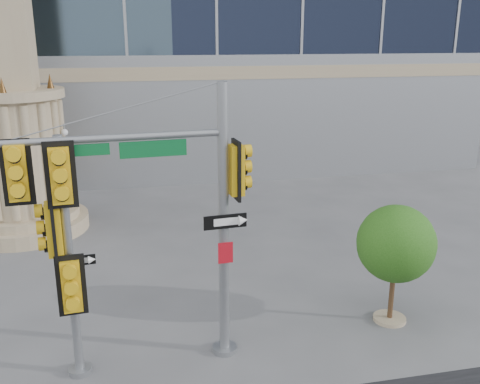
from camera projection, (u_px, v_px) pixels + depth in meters
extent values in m
plane|color=#545456|center=(238.00, 343.00, 12.37)|extent=(120.00, 120.00, 0.00)
cylinder|color=tan|center=(27.00, 223.00, 19.53)|extent=(4.40, 4.40, 0.50)
cylinder|color=tan|center=(25.00, 213.00, 19.41)|extent=(3.80, 3.80, 0.30)
cylinder|color=tan|center=(19.00, 155.00, 18.81)|extent=(3.00, 3.00, 4.00)
cylinder|color=tan|center=(11.00, 93.00, 18.20)|extent=(3.50, 3.50, 0.30)
cone|color=#472D14|center=(50.00, 81.00, 18.35)|extent=(0.24, 0.24, 0.50)
cylinder|color=slate|center=(225.00, 348.00, 12.07)|extent=(0.56, 0.56, 0.12)
cylinder|color=slate|center=(224.00, 226.00, 11.24)|extent=(0.22, 0.22, 5.99)
cylinder|color=slate|center=(116.00, 138.00, 10.11)|extent=(4.19, 0.45, 0.14)
cube|color=#0B5C29|center=(153.00, 149.00, 10.35)|extent=(1.30, 0.14, 0.32)
cube|color=gold|center=(17.00, 172.00, 9.77)|extent=(0.57, 0.32, 1.25)
cube|color=gold|center=(236.00, 170.00, 10.98)|extent=(0.32, 0.57, 1.25)
cube|color=black|center=(225.00, 222.00, 11.07)|extent=(0.92, 0.10, 0.30)
cube|color=#B6101C|center=(226.00, 253.00, 11.27)|extent=(0.32, 0.05, 0.46)
cylinder|color=slate|center=(80.00, 370.00, 11.29)|extent=(0.49, 0.49, 0.12)
cylinder|color=slate|center=(70.00, 262.00, 10.59)|extent=(0.18, 0.18, 5.09)
cube|color=gold|center=(61.00, 175.00, 9.87)|extent=(0.58, 0.33, 1.27)
cube|color=gold|center=(54.00, 229.00, 10.32)|extent=(0.33, 0.58, 1.27)
cube|color=gold|center=(72.00, 285.00, 10.50)|extent=(0.58, 0.33, 1.27)
cube|color=black|center=(79.00, 261.00, 10.51)|extent=(0.63, 0.09, 0.20)
cylinder|color=tan|center=(389.00, 319.00, 13.37)|extent=(0.81, 0.81, 0.09)
cylinder|color=#382314|center=(392.00, 291.00, 13.15)|extent=(0.13, 0.13, 1.61)
sphere|color=#215613|center=(396.00, 244.00, 12.80)|extent=(1.88, 1.88, 1.88)
sphere|color=#215613|center=(406.00, 249.00, 13.16)|extent=(1.17, 1.17, 1.17)
sphere|color=#215613|center=(388.00, 257.00, 12.59)|extent=(0.99, 0.99, 0.99)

